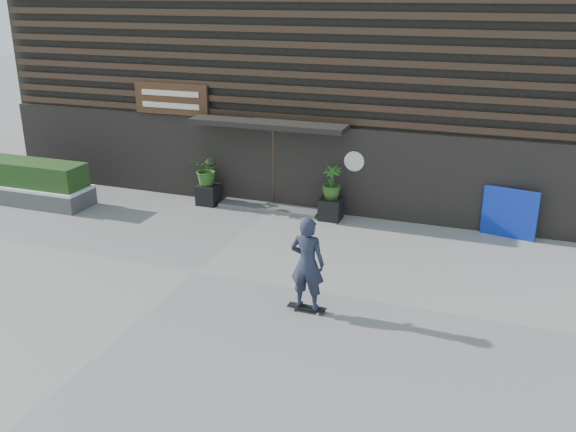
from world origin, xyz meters
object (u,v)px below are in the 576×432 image
at_px(planter_pot_left, 209,194).
at_px(blue_tarp, 510,213).
at_px(raised_bed, 36,195).
at_px(planter_pot_right, 331,209).
at_px(skateboarder, 307,264).

relative_size(planter_pot_left, blue_tarp, 0.43).
bearing_deg(raised_bed, planter_pot_left, 18.81).
relative_size(planter_pot_right, skateboarder, 0.30).
bearing_deg(blue_tarp, raised_bed, -160.74).
bearing_deg(planter_pot_left, raised_bed, -161.19).
height_order(planter_pot_right, raised_bed, planter_pot_right).
distance_m(planter_pot_left, blue_tarp, 8.50).
bearing_deg(planter_pot_right, blue_tarp, 3.66).
distance_m(planter_pot_right, raised_bed, 8.89).
height_order(raised_bed, blue_tarp, blue_tarp).
xyz_separation_m(planter_pot_left, blue_tarp, (8.49, 0.30, 0.35)).
xyz_separation_m(raised_bed, blue_tarp, (13.42, 1.98, 0.40)).
height_order(planter_pot_left, skateboarder, skateboarder).
bearing_deg(skateboarder, planter_pot_left, 132.61).
bearing_deg(skateboarder, raised_bed, 159.81).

